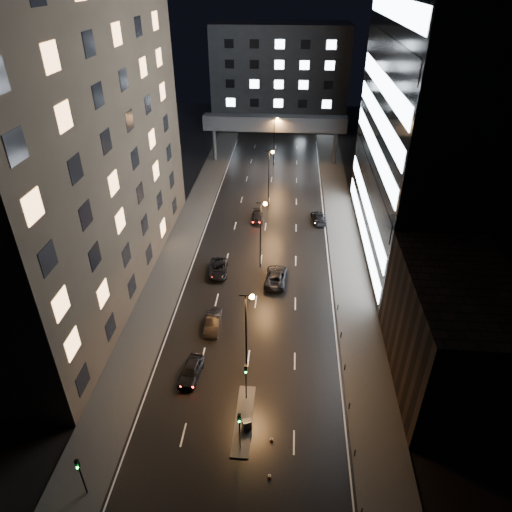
{
  "coord_description": "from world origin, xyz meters",
  "views": [
    {
      "loc": [
        3.65,
        -25.71,
        35.63
      ],
      "look_at": [
        -0.33,
        24.53,
        4.0
      ],
      "focal_mm": 32.0,
      "sensor_mm": 36.0,
      "label": 1
    }
  ],
  "objects_px": {
    "car_away_b": "(213,322)",
    "car_toward_b": "(318,217)",
    "car_toward_a": "(276,276)",
    "utility_cabinet": "(247,425)",
    "car_away_a": "(191,371)",
    "car_away_d": "(257,217)",
    "car_away_c": "(219,269)"
  },
  "relations": [
    {
      "from": "car_toward_a",
      "to": "car_toward_b",
      "type": "relative_size",
      "value": 1.15
    },
    {
      "from": "car_away_c",
      "to": "car_toward_b",
      "type": "xyz_separation_m",
      "value": [
        14.32,
        16.56,
        0.02
      ]
    },
    {
      "from": "car_away_c",
      "to": "car_toward_b",
      "type": "distance_m",
      "value": 21.89
    },
    {
      "from": "car_away_a",
      "to": "car_away_d",
      "type": "height_order",
      "value": "car_away_a"
    },
    {
      "from": "car_away_b",
      "to": "car_toward_a",
      "type": "xyz_separation_m",
      "value": [
        6.94,
        9.98,
        0.04
      ]
    },
    {
      "from": "car_away_a",
      "to": "car_away_c",
      "type": "relative_size",
      "value": 0.89
    },
    {
      "from": "car_away_a",
      "to": "car_away_b",
      "type": "xyz_separation_m",
      "value": [
        1.06,
        7.68,
        -0.01
      ]
    },
    {
      "from": "car_away_b",
      "to": "car_away_c",
      "type": "relative_size",
      "value": 0.91
    },
    {
      "from": "car_away_a",
      "to": "car_toward_a",
      "type": "height_order",
      "value": "car_toward_a"
    },
    {
      "from": "car_toward_b",
      "to": "utility_cabinet",
      "type": "distance_m",
      "value": 42.34
    },
    {
      "from": "utility_cabinet",
      "to": "car_toward_b",
      "type": "bearing_deg",
      "value": 54.22
    },
    {
      "from": "car_away_b",
      "to": "car_away_d",
      "type": "xyz_separation_m",
      "value": [
        3.09,
        27.43,
        -0.13
      ]
    },
    {
      "from": "car_away_a",
      "to": "car_away_d",
      "type": "xyz_separation_m",
      "value": [
        4.15,
        35.11,
        -0.14
      ]
    },
    {
      "from": "car_away_a",
      "to": "utility_cabinet",
      "type": "height_order",
      "value": "car_away_a"
    },
    {
      "from": "utility_cabinet",
      "to": "car_away_c",
      "type": "bearing_deg",
      "value": 79.3
    },
    {
      "from": "car_away_a",
      "to": "car_away_d",
      "type": "distance_m",
      "value": 35.35
    },
    {
      "from": "car_away_b",
      "to": "utility_cabinet",
      "type": "xyz_separation_m",
      "value": [
        5.29,
        -13.69,
        -0.1
      ]
    },
    {
      "from": "car_away_a",
      "to": "utility_cabinet",
      "type": "bearing_deg",
      "value": -37.61
    },
    {
      "from": "car_away_a",
      "to": "car_away_c",
      "type": "bearing_deg",
      "value": 95.81
    },
    {
      "from": "car_toward_b",
      "to": "utility_cabinet",
      "type": "relative_size",
      "value": 4.83
    },
    {
      "from": "car_away_c",
      "to": "utility_cabinet",
      "type": "height_order",
      "value": "car_away_c"
    },
    {
      "from": "car_away_c",
      "to": "utility_cabinet",
      "type": "distance_m",
      "value": 25.82
    },
    {
      "from": "car_away_c",
      "to": "car_toward_b",
      "type": "relative_size",
      "value": 1.02
    },
    {
      "from": "car_away_b",
      "to": "car_away_a",
      "type": "bearing_deg",
      "value": -98.76
    },
    {
      "from": "car_away_b",
      "to": "car_away_c",
      "type": "height_order",
      "value": "car_away_b"
    },
    {
      "from": "car_away_a",
      "to": "car_toward_a",
      "type": "xyz_separation_m",
      "value": [
        8.01,
        17.67,
        0.03
      ]
    },
    {
      "from": "car_away_d",
      "to": "car_toward_b",
      "type": "bearing_deg",
      "value": -1.02
    },
    {
      "from": "car_away_a",
      "to": "car_toward_a",
      "type": "distance_m",
      "value": 19.4
    },
    {
      "from": "car_away_c",
      "to": "car_toward_b",
      "type": "height_order",
      "value": "car_toward_b"
    },
    {
      "from": "car_away_b",
      "to": "car_away_c",
      "type": "distance_m",
      "value": 11.38
    },
    {
      "from": "car_away_b",
      "to": "car_toward_b",
      "type": "height_order",
      "value": "car_away_b"
    },
    {
      "from": "car_toward_a",
      "to": "utility_cabinet",
      "type": "bearing_deg",
      "value": 89.64
    }
  ]
}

